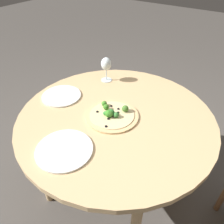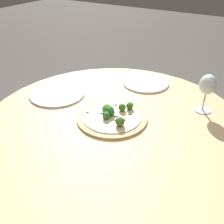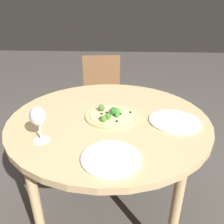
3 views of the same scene
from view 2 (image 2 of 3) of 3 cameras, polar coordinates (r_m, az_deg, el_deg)
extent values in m
plane|color=#4C4742|center=(1.59, 0.32, -24.08)|extent=(12.00, 12.00, 0.00)
cylinder|color=tan|center=(1.06, 0.43, -2.75)|extent=(1.13, 1.13, 0.03)
cylinder|color=tan|center=(1.47, 19.75, -11.38)|extent=(0.05, 0.05, 0.69)
cylinder|color=tan|center=(1.32, -22.16, -18.58)|extent=(0.05, 0.05, 0.69)
cylinder|color=tan|center=(1.67, -3.84, -3.26)|extent=(0.05, 0.05, 0.69)
cylinder|color=tan|center=(1.07, 0.00, -1.12)|extent=(0.30, 0.30, 0.01)
cylinder|color=beige|center=(1.07, 0.00, -0.81)|extent=(0.25, 0.25, 0.00)
sphere|color=#3C7A24|center=(1.09, 2.12, 1.16)|extent=(0.03, 0.03, 0.03)
sphere|color=#307E33|center=(1.09, -0.46, 0.92)|extent=(0.02, 0.02, 0.02)
sphere|color=#417F29|center=(1.10, 4.07, 1.45)|extent=(0.03, 0.03, 0.03)
sphere|color=#44742A|center=(0.99, 1.83, -2.17)|extent=(0.04, 0.04, 0.04)
sphere|color=#327F33|center=(1.06, -0.55, 0.34)|extent=(0.04, 0.04, 0.04)
sphere|color=#388325|center=(1.07, -1.17, 0.73)|extent=(0.04, 0.04, 0.04)
sphere|color=#3B8634|center=(1.06, -0.05, -0.14)|extent=(0.03, 0.03, 0.03)
sphere|color=#357132|center=(1.04, -1.36, -0.75)|extent=(0.03, 0.03, 0.03)
sphere|color=#44852F|center=(1.06, -1.19, 0.56)|extent=(0.04, 0.04, 0.04)
cylinder|color=black|center=(1.07, 4.03, -0.38)|extent=(0.01, 0.01, 0.00)
cylinder|color=black|center=(1.04, 0.87, -1.67)|extent=(0.01, 0.01, 0.00)
cylinder|color=black|center=(1.04, 2.76, -1.68)|extent=(0.01, 0.01, 0.00)
cylinder|color=black|center=(1.06, 0.75, -0.76)|extent=(0.01, 0.01, 0.00)
cylinder|color=black|center=(1.14, 0.80, 1.76)|extent=(0.01, 0.01, 0.00)
cylinder|color=black|center=(1.09, -5.64, 0.10)|extent=(0.01, 0.01, 0.00)
cylinder|color=black|center=(1.08, -2.34, -0.13)|extent=(0.01, 0.01, 0.00)
cylinder|color=silver|center=(1.20, 19.89, 0.53)|extent=(0.08, 0.08, 0.00)
cylinder|color=silver|center=(1.18, 20.26, 2.23)|extent=(0.01, 0.01, 0.08)
ellipsoid|color=silver|center=(1.14, 21.06, 5.88)|extent=(0.07, 0.07, 0.09)
cylinder|color=silver|center=(1.37, 7.66, 6.77)|extent=(0.25, 0.25, 0.01)
cylinder|color=silver|center=(1.28, -12.32, 4.24)|extent=(0.28, 0.28, 0.01)
camera|label=1|loc=(1.29, -58.37, 28.24)|focal=35.00mm
camera|label=3|loc=(1.94, 18.00, 30.45)|focal=35.00mm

